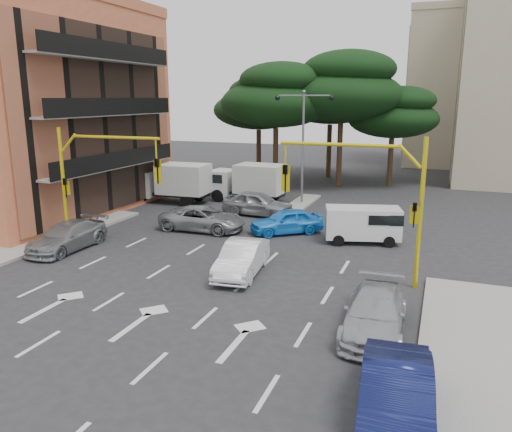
{
  "coord_description": "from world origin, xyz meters",
  "views": [
    {
      "loc": [
        9.27,
        -17.8,
        7.43
      ],
      "look_at": [
        0.63,
        5.08,
        1.6
      ],
      "focal_mm": 35.0,
      "sensor_mm": 36.0,
      "label": 1
    }
  ],
  "objects": [
    {
      "name": "pine_left_near",
      "position": [
        -3.94,
        21.96,
        7.6
      ],
      "size": [
        9.15,
        9.15,
        10.23
      ],
      "color": "#382616",
      "rests_on": "ground"
    },
    {
      "name": "pine_center",
      "position": [
        1.06,
        23.96,
        8.3
      ],
      "size": [
        9.98,
        9.98,
        11.16
      ],
      "color": "#382616",
      "rests_on": "ground"
    },
    {
      "name": "pine_left_far",
      "position": [
        -6.94,
        25.96,
        6.91
      ],
      "size": [
        8.32,
        8.32,
        9.3
      ],
      "color": "#382616",
      "rests_on": "ground"
    },
    {
      "name": "pine_right",
      "position": [
        5.06,
        25.96,
        6.22
      ],
      "size": [
        7.49,
        7.49,
        8.37
      ],
      "color": "#382616",
      "rests_on": "ground"
    },
    {
      "name": "van_white",
      "position": [
        5.58,
        7.75,
        0.95
      ],
      "size": [
        4.13,
        2.67,
        1.91
      ],
      "primitive_type": null,
      "rotation": [
        0.0,
        0.0,
        -1.3
      ],
      "color": "white",
      "rests_on": "ground"
    },
    {
      "name": "car_navy_parked",
      "position": [
        8.7,
        -7.32,
        0.75
      ],
      "size": [
        1.99,
        4.7,
        1.51
      ],
      "primitive_type": "imported",
      "rotation": [
        0.0,
        0.0,
        0.09
      ],
      "color": "#0D1343",
      "rests_on": "ground"
    },
    {
      "name": "car_silver_parked",
      "position": [
        7.6,
        -2.52,
        0.67
      ],
      "size": [
        2.06,
        4.71,
        1.35
      ],
      "primitive_type": "imported",
      "rotation": [
        0.0,
        0.0,
        0.04
      ],
      "color": "#AAACB3",
      "rests_on": "ground"
    },
    {
      "name": "signal_mast_left",
      "position": [
        -6.8,
        1.99,
        3.88
      ],
      "size": [
        5.79,
        0.37,
        6.0
      ],
      "color": "yellow",
      "rests_on": "ground"
    },
    {
      "name": "ground",
      "position": [
        0.0,
        0.0,
        0.0
      ],
      "size": [
        120.0,
        120.0,
        0.0
      ],
      "primitive_type": "plane",
      "color": "#28282B",
      "rests_on": "ground"
    },
    {
      "name": "box_truck_a",
      "position": [
        -9.0,
        13.2,
        1.41
      ],
      "size": [
        5.87,
        2.74,
        2.83
      ],
      "primitive_type": null,
      "rotation": [
        0.0,
        0.0,
        1.63
      ],
      "color": "silver",
      "rests_on": "ground"
    },
    {
      "name": "pine_back",
      "position": [
        -0.94,
        28.96,
        7.6
      ],
      "size": [
        9.15,
        9.15,
        10.23
      ],
      "color": "#382616",
      "rests_on": "ground"
    },
    {
      "name": "box_truck_b",
      "position": [
        -3.96,
        15.5,
        1.39
      ],
      "size": [
        5.75,
        2.65,
        2.77
      ],
      "primitive_type": null,
      "rotation": [
        0.0,
        0.0,
        1.52
      ],
      "color": "silver",
      "rests_on": "ground"
    },
    {
      "name": "apartment_orange",
      "position": [
        -17.95,
        8.0,
        6.85
      ],
      "size": [
        15.19,
        16.15,
        13.7
      ],
      "color": "#C0603C",
      "rests_on": "ground"
    },
    {
      "name": "street_lamp_center",
      "position": [
        0.0,
        16.0,
        5.43
      ],
      "size": [
        4.16,
        0.36,
        7.77
      ],
      "color": "slate",
      "rests_on": "median_strip"
    },
    {
      "name": "apartment_beige_far",
      "position": [
        12.95,
        44.0,
        8.35
      ],
      "size": [
        16.2,
        12.15,
        16.7
      ],
      "color": "#BEAB8E",
      "rests_on": "ground"
    },
    {
      "name": "car_white_hatch",
      "position": [
        1.51,
        1.04,
        0.71
      ],
      "size": [
        1.97,
        4.43,
        1.41
      ],
      "primitive_type": "imported",
      "rotation": [
        0.0,
        0.0,
        0.11
      ],
      "color": "silver",
      "rests_on": "ground"
    },
    {
      "name": "signal_mast_right",
      "position": [
        6.8,
        1.99,
        3.88
      ],
      "size": [
        5.79,
        0.37,
        6.0
      ],
      "color": "yellow",
      "rests_on": "ground"
    },
    {
      "name": "car_silver_cross_a",
      "position": [
        -3.35,
        7.0,
        0.68
      ],
      "size": [
        4.97,
        2.39,
        1.37
      ],
      "primitive_type": "imported",
      "rotation": [
        0.0,
        0.0,
        1.6
      ],
      "color": "gray",
      "rests_on": "ground"
    },
    {
      "name": "car_blue_compact",
      "position": [
        1.33,
        8.06,
        0.7
      ],
      "size": [
        4.25,
        3.79,
        1.39
      ],
      "primitive_type": "imported",
      "rotation": [
        0.0,
        0.0,
        -0.92
      ],
      "color": "#1B81E2",
      "rests_on": "ground"
    },
    {
      "name": "car_silver_cross_b",
      "position": [
        -1.7,
        11.6,
        0.78
      ],
      "size": [
        4.74,
        2.23,
        1.57
      ],
      "primitive_type": "imported",
      "rotation": [
        0.0,
        0.0,
        1.49
      ],
      "color": "#A0A2A8",
      "rests_on": "ground"
    },
    {
      "name": "car_silver_wagon",
      "position": [
        -8.0,
        1.26,
        0.68
      ],
      "size": [
        1.9,
        4.67,
        1.35
      ],
      "primitive_type": "imported",
      "rotation": [
        0.0,
        0.0,
        -0.0
      ],
      "color": "gray",
      "rests_on": "ground"
    },
    {
      "name": "median_strip",
      "position": [
        0.0,
        16.0,
        0.07
      ],
      "size": [
        1.4,
        6.0,
        0.15
      ],
      "primitive_type": "cube",
      "color": "gray",
      "rests_on": "ground"
    }
  ]
}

